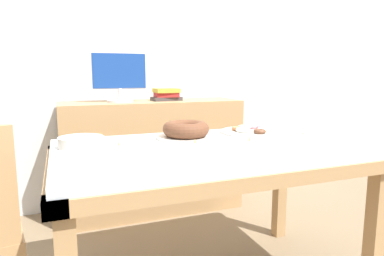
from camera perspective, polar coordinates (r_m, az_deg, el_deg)
name	(u,v)px	position (r m, az deg, el deg)	size (l,w,h in m)	color
wall_back	(142,53)	(3.04, -8.28, 12.28)	(8.00, 0.10, 2.60)	silver
dining_table	(211,164)	(1.72, 3.23, -6.02)	(1.52, 0.89, 0.77)	silver
sideboard	(153,156)	(2.82, -6.51, -4.74)	(1.42, 0.44, 0.91)	tan
computer_monitor	(119,77)	(2.69, -12.00, 8.30)	(0.42, 0.20, 0.38)	silver
book_stack	(166,94)	(2.78, -4.31, 5.59)	(0.24, 0.18, 0.10)	#3F3838
cake_chocolate_round	(186,131)	(1.84, -1.01, -0.45)	(0.32, 0.32, 0.09)	silver
pastry_platter	(252,131)	(2.06, 10.00, -0.45)	(0.37, 0.37, 0.04)	silver
plate_stack	(81,142)	(1.71, -18.04, -2.22)	(0.21, 0.21, 0.05)	silver
tealight_left_edge	(302,135)	(1.99, 17.94, -1.17)	(0.04, 0.04, 0.04)	silver
tealight_near_cakes	(195,144)	(1.65, 0.50, -2.72)	(0.04, 0.04, 0.04)	silver
tealight_near_front	(101,137)	(1.90, -14.96, -1.50)	(0.04, 0.04, 0.04)	silver
tealight_right_edge	(119,147)	(1.63, -12.15, -3.06)	(0.04, 0.04, 0.04)	silver
tealight_centre	(250,142)	(1.72, 9.56, -2.38)	(0.04, 0.04, 0.04)	silver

